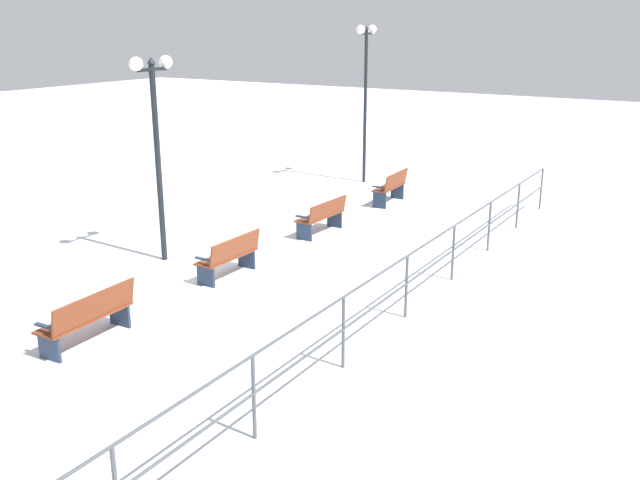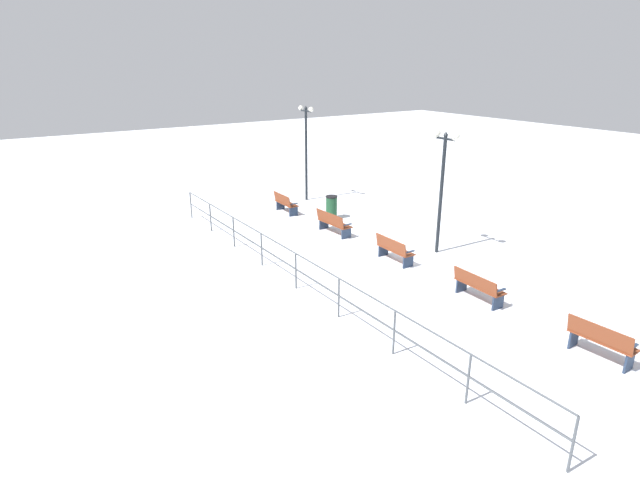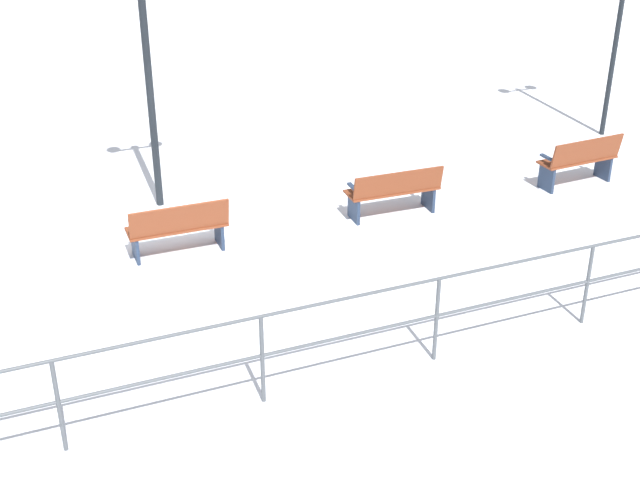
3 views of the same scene
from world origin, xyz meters
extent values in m
plane|color=white|center=(0.00, 0.00, 0.00)|extent=(80.00, 80.00, 0.00)
cube|color=brown|center=(-0.14, -7.19, 0.48)|extent=(0.50, 1.49, 0.04)
cube|color=brown|center=(-0.36, -7.20, 0.71)|extent=(0.18, 1.47, 0.44)
cube|color=#23334C|center=(-0.11, -7.82, 0.24)|extent=(0.39, 0.07, 0.48)
cube|color=#23334C|center=(-0.17, -6.55, 0.24)|extent=(0.39, 0.07, 0.48)
cube|color=#23334C|center=(-0.09, -7.82, 0.60)|extent=(0.39, 0.09, 0.04)
cube|color=#23334C|center=(-0.15, -6.55, 0.60)|extent=(0.39, 0.09, 0.04)
cube|color=brown|center=(-0.04, -3.59, 0.44)|extent=(0.52, 1.56, 0.04)
cube|color=brown|center=(-0.28, -3.59, 0.66)|extent=(0.16, 1.55, 0.39)
cube|color=#23334C|center=(-0.06, -4.27, 0.22)|extent=(0.42, 0.06, 0.44)
cube|color=#23334C|center=(-0.02, -2.92, 0.22)|extent=(0.42, 0.06, 0.44)
cube|color=#23334C|center=(-0.04, -4.27, 0.56)|extent=(0.42, 0.08, 0.04)
cube|color=#23334C|center=(0.00, -2.92, 0.56)|extent=(0.42, 0.08, 0.04)
cube|color=brown|center=(-0.03, 0.00, 0.43)|extent=(0.49, 1.49, 0.04)
cube|color=brown|center=(-0.27, 0.00, 0.66)|extent=(0.13, 1.49, 0.43)
cube|color=#23334C|center=(-0.04, -0.64, 0.21)|extent=(0.42, 0.06, 0.43)
cube|color=#23334C|center=(-0.02, 0.64, 0.21)|extent=(0.42, 0.06, 0.43)
cube|color=#23334C|center=(-0.02, -0.64, 0.55)|extent=(0.42, 0.08, 0.04)
cube|color=#23334C|center=(0.00, 0.64, 0.55)|extent=(0.42, 0.08, 0.04)
cylinder|color=black|center=(1.81, -9.36, 2.37)|extent=(0.10, 0.10, 4.74)
cylinder|color=black|center=(1.81, -0.14, 2.08)|extent=(0.12, 0.12, 4.16)
cylinder|color=#4C5156|center=(-4.00, -4.41, 0.56)|extent=(0.05, 0.05, 1.13)
cylinder|color=#4C5156|center=(-4.00, -2.20, 0.56)|extent=(0.05, 0.05, 1.13)
cylinder|color=#4C5156|center=(-4.00, 0.00, 0.56)|extent=(0.05, 0.05, 1.13)
cylinder|color=#4C5156|center=(-4.00, 2.20, 0.56)|extent=(0.05, 0.05, 1.13)
cylinder|color=#4C5156|center=(-4.00, 0.00, 1.13)|extent=(0.04, 17.63, 0.04)
cylinder|color=#4C5156|center=(-4.00, 0.00, 0.62)|extent=(0.04, 17.63, 0.04)
camera|label=1|loc=(-8.65, 10.47, 4.92)|focal=39.47mm
camera|label=2|loc=(-11.25, -12.22, 6.54)|focal=28.90mm
camera|label=3|loc=(-11.63, 2.44, 6.09)|focal=48.61mm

